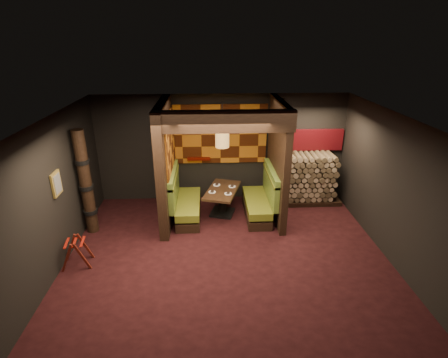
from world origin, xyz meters
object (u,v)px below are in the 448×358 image
booth_bench_right (261,201)px  luggage_rack (76,251)px  firewood_stack (308,178)px  totem_column (86,184)px  booth_bench_left (184,202)px  pendant_lamp (222,138)px  dining_table (222,198)px

booth_bench_right → luggage_rack: 4.31m
booth_bench_right → firewood_stack: (1.35, 0.70, 0.28)m
firewood_stack → totem_column: bearing=-166.8°
booth_bench_left → firewood_stack: (3.25, 0.70, 0.28)m
booth_bench_right → firewood_stack: firewood_stack is taller
pendant_lamp → firewood_stack: (2.30, 0.62, -1.33)m
luggage_rack → totem_column: totem_column is taller
booth_bench_left → luggage_rack: bearing=-137.4°
booth_bench_left → firewood_stack: size_ratio=0.92×
dining_table → luggage_rack: (-2.94, -1.97, -0.13)m
dining_table → totem_column: 3.19m
booth_bench_left → dining_table: size_ratio=1.13×
totem_column → firewood_stack: 5.50m
pendant_lamp → totem_column: 3.20m
booth_bench_right → dining_table: size_ratio=1.13×
totem_column → firewood_stack: bearing=13.2°
booth_bench_left → luggage_rack: 2.72m
booth_bench_right → firewood_stack: bearing=27.3°
booth_bench_right → dining_table: (-0.95, 0.13, 0.04)m
dining_table → pendant_lamp: size_ratio=1.33×
luggage_rack → firewood_stack: size_ratio=0.36×
dining_table → luggage_rack: size_ratio=2.26×
totem_column → firewood_stack: totem_column is taller
pendant_lamp → booth_bench_left: bearing=-175.4°
booth_bench_right → luggage_rack: bearing=-154.7°
pendant_lamp → luggage_rack: pendant_lamp is taller
dining_table → luggage_rack: bearing=-146.2°
dining_table → totem_column: size_ratio=0.59×
totem_column → booth_bench_left: bearing=14.8°
booth_bench_left → dining_table: booth_bench_left is taller
booth_bench_left → booth_bench_right: bearing=0.0°
totem_column → booth_bench_right: bearing=7.9°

